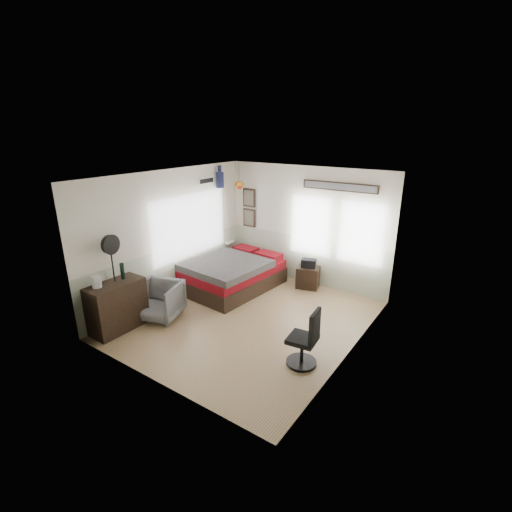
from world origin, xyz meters
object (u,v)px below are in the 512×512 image
(bed, at_px, (233,274))
(armchair, at_px, (159,301))
(task_chair, at_px, (306,343))
(nightstand, at_px, (308,277))
(dresser, at_px, (117,306))

(bed, relative_size, armchair, 2.89)
(bed, height_order, task_chair, task_chair)
(bed, xyz_separation_m, nightstand, (1.40, 0.99, -0.09))
(task_chair, bearing_deg, nightstand, 109.58)
(bed, height_order, nightstand, bed)
(armchair, bearing_deg, bed, 63.16)
(dresser, distance_m, task_chair, 3.42)
(bed, bearing_deg, dresser, -97.82)
(nightstand, bearing_deg, dresser, -133.76)
(bed, relative_size, task_chair, 2.39)
(armchair, bearing_deg, task_chair, -13.74)
(armchair, bearing_deg, dresser, -130.37)
(armchair, distance_m, task_chair, 3.01)
(bed, bearing_deg, nightstand, 40.22)
(dresser, xyz_separation_m, task_chair, (3.29, 0.93, -0.06))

